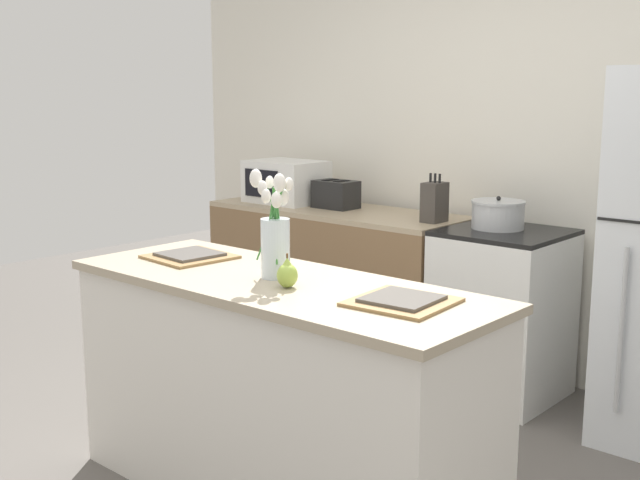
{
  "coord_description": "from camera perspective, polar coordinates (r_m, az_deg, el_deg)",
  "views": [
    {
      "loc": [
        2.1,
        -2.12,
        1.63
      ],
      "look_at": [
        0.0,
        0.25,
        1.03
      ],
      "focal_mm": 45.0,
      "sensor_mm": 36.0,
      "label": 1
    }
  ],
  "objects": [
    {
      "name": "kitchen_island",
      "position": [
        3.21,
        -3.01,
        -10.72
      ],
      "size": [
        1.8,
        0.66,
        0.91
      ],
      "color": "silver",
      "rests_on": "ground_plane"
    },
    {
      "name": "knife_block",
      "position": [
        4.47,
        8.14,
        2.68
      ],
      "size": [
        0.1,
        0.14,
        0.27
      ],
      "color": "#3D3833",
      "rests_on": "back_counter"
    },
    {
      "name": "back_wall",
      "position": [
        4.64,
        14.59,
        6.95
      ],
      "size": [
        5.2,
        0.08,
        2.7
      ],
      "color": "silver",
      "rests_on": "ground_plane"
    },
    {
      "name": "microwave",
      "position": [
        5.21,
        -2.43,
        4.17
      ],
      "size": [
        0.48,
        0.37,
        0.27
      ],
      "color": "white",
      "rests_on": "back_counter"
    },
    {
      "name": "plate_setting_right",
      "position": [
        2.75,
        5.85,
        -4.33
      ],
      "size": [
        0.34,
        0.34,
        0.02
      ],
      "color": "olive",
      "rests_on": "kitchen_island"
    },
    {
      "name": "stove_range",
      "position": [
        4.39,
        12.81,
        -5.12
      ],
      "size": [
        0.6,
        0.61,
        0.9
      ],
      "color": "silver",
      "rests_on": "ground_plane"
    },
    {
      "name": "pear_figurine",
      "position": [
        2.95,
        -2.34,
        -2.44
      ],
      "size": [
        0.08,
        0.08,
        0.13
      ],
      "color": "#9EBC47",
      "rests_on": "kitchen_island"
    },
    {
      "name": "flower_vase",
      "position": [
        3.08,
        -3.23,
        0.42
      ],
      "size": [
        0.15,
        0.13,
        0.42
      ],
      "color": "silver",
      "rests_on": "kitchen_island"
    },
    {
      "name": "toaster",
      "position": [
        4.96,
        1.13,
        3.27
      ],
      "size": [
        0.28,
        0.18,
        0.17
      ],
      "color": "black",
      "rests_on": "back_counter"
    },
    {
      "name": "back_counter",
      "position": [
        5.03,
        1.15,
        -2.83
      ],
      "size": [
        1.68,
        0.6,
        0.9
      ],
      "color": "brown",
      "rests_on": "ground_plane"
    },
    {
      "name": "plate_setting_left",
      "position": [
        3.5,
        -9.24,
        -1.12
      ],
      "size": [
        0.34,
        0.34,
        0.02
      ],
      "color": "olive",
      "rests_on": "kitchen_island"
    },
    {
      "name": "cooking_pot",
      "position": [
        4.33,
        12.54,
        1.79
      ],
      "size": [
        0.28,
        0.28,
        0.17
      ],
      "color": "#B2B5B7",
      "rests_on": "stove_range"
    }
  ]
}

